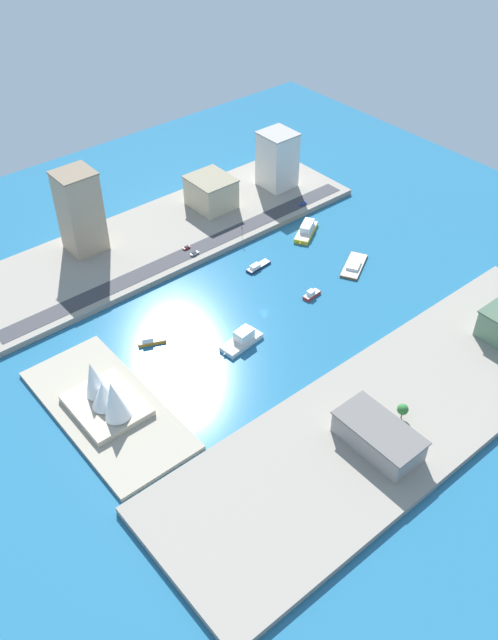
# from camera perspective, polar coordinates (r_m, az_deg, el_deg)

# --- Properties ---
(ground_plane) EXTENTS (440.00, 440.00, 0.00)m
(ground_plane) POSITION_cam_1_polar(r_m,az_deg,el_deg) (343.94, 1.31, 0.68)
(ground_plane) COLOR #23668E
(quay_west) EXTENTS (70.00, 240.00, 3.33)m
(quay_west) POSITION_cam_1_polar(r_m,az_deg,el_deg) (300.40, 12.56, -7.47)
(quay_west) COLOR gray
(quay_west) RESTS_ON ground_plane
(quay_east) EXTENTS (70.00, 240.00, 3.33)m
(quay_east) POSITION_cam_1_polar(r_m,az_deg,el_deg) (400.89, -7.09, 7.12)
(quay_east) COLOR gray
(quay_east) RESTS_ON ground_plane
(peninsula_point) EXTENTS (88.04, 40.16, 2.00)m
(peninsula_point) POSITION_cam_1_polar(r_m,az_deg,el_deg) (301.08, -11.86, -7.37)
(peninsula_point) COLOR #A89E89
(peninsula_point) RESTS_ON ground_plane
(road_strip) EXTENTS (10.93, 228.00, 0.15)m
(road_strip) POSITION_cam_1_polar(r_m,az_deg,el_deg) (382.13, -4.95, 5.76)
(road_strip) COLOR #38383D
(road_strip) RESTS_ON quay_east
(water_taxi_orange) EXTENTS (8.71, 14.34, 3.93)m
(water_taxi_orange) POSITION_cam_1_polar(r_m,az_deg,el_deg) (328.64, -8.24, -1.78)
(water_taxi_orange) COLOR orange
(water_taxi_orange) RESTS_ON ground_plane
(tugboat_red) EXTENTS (5.09, 11.73, 4.08)m
(tugboat_red) POSITION_cam_1_polar(r_m,az_deg,el_deg) (354.53, 5.32, 2.19)
(tugboat_red) COLOR red
(tugboat_red) RESTS_ON ground_plane
(patrol_launch_navy) EXTENTS (5.88, 16.68, 3.13)m
(patrol_launch_navy) POSITION_cam_1_polar(r_m,az_deg,el_deg) (373.32, 0.75, 4.55)
(patrol_launch_navy) COLOR #1E284C
(patrol_launch_navy) RESTS_ON ground_plane
(ferry_white_commuter) EXTENTS (11.38, 23.83, 7.60)m
(ferry_white_commuter) POSITION_cam_1_polar(r_m,az_deg,el_deg) (324.15, -0.58, -1.66)
(ferry_white_commuter) COLOR silver
(ferry_white_commuter) RESTS_ON ground_plane
(barge_flat_brown) EXTENTS (20.37, 26.27, 2.97)m
(barge_flat_brown) POSITION_cam_1_polar(r_m,az_deg,el_deg) (378.43, 8.84, 4.56)
(barge_flat_brown) COLOR brown
(barge_flat_brown) RESTS_ON ground_plane
(ferry_yellow_fast) EXTENTS (19.08, 24.29, 6.33)m
(ferry_yellow_fast) POSITION_cam_1_polar(r_m,az_deg,el_deg) (402.42, 4.86, 7.56)
(ferry_yellow_fast) COLOR yellow
(ferry_yellow_fast) RESTS_ON ground_plane
(office_block_beige) EXTENTS (26.85, 24.07, 18.97)m
(office_block_beige) POSITION_cam_1_polar(r_m,az_deg,el_deg) (418.59, -3.22, 10.73)
(office_block_beige) COLOR #C6B793
(office_block_beige) RESTS_ON quay_east
(apartment_midrise_tan) EXTENTS (19.46, 20.66, 47.40)m
(apartment_midrise_tan) POSITION_cam_1_polar(r_m,az_deg,el_deg) (382.22, -14.06, 8.86)
(apartment_midrise_tan) COLOR tan
(apartment_midrise_tan) RESTS_ON quay_east
(carpark_squat_concrete) EXTENTS (36.44, 18.87, 11.23)m
(carpark_squat_concrete) POSITION_cam_1_polar(r_m,az_deg,el_deg) (279.41, 10.86, -9.61)
(carpark_squat_concrete) COLOR gray
(carpark_squat_concrete) RESTS_ON quay_west
(hotel_broad_white) EXTENTS (21.03, 20.22, 35.75)m
(hotel_broad_white) POSITION_cam_1_polar(r_m,az_deg,el_deg) (437.18, 2.40, 13.38)
(hotel_broad_white) COLOR silver
(hotel_broad_white) RESTS_ON quay_east
(pickup_red) EXTENTS (1.98, 4.26, 1.44)m
(pickup_red) POSITION_cam_1_polar(r_m,az_deg,el_deg) (384.36, -5.29, 6.11)
(pickup_red) COLOR black
(pickup_red) RESTS_ON road_strip
(hatchback_blue) EXTENTS (1.92, 5.16, 1.58)m
(hatchback_blue) POSITION_cam_1_polar(r_m,az_deg,el_deg) (424.76, 4.55, 9.80)
(hatchback_blue) COLOR black
(hatchback_blue) RESTS_ON road_strip
(van_white) EXTENTS (2.08, 5.04, 1.70)m
(van_white) POSITION_cam_1_polar(r_m,az_deg,el_deg) (379.08, -4.63, 5.63)
(van_white) COLOR black
(van_white) RESTS_ON road_strip
(traffic_light_waterfront) EXTENTS (0.36, 0.36, 6.50)m
(traffic_light_waterfront) POSITION_cam_1_polar(r_m,az_deg,el_deg) (391.26, -0.59, 7.59)
(traffic_light_waterfront) COLOR black
(traffic_light_waterfront) RESTS_ON quay_east
(opera_landmark) EXTENTS (34.14, 27.88, 21.57)m
(opera_landmark) POSITION_cam_1_polar(r_m,az_deg,el_deg) (294.35, -12.01, -6.33)
(opera_landmark) COLOR #BCAD93
(opera_landmark) RESTS_ON peninsula_point
(park_tree_cluster) EXTENTS (9.38, 14.19, 7.54)m
(park_tree_cluster) POSITION_cam_1_polar(r_m,az_deg,el_deg) (289.14, 12.66, -7.92)
(park_tree_cluster) COLOR brown
(park_tree_cluster) RESTS_ON quay_west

